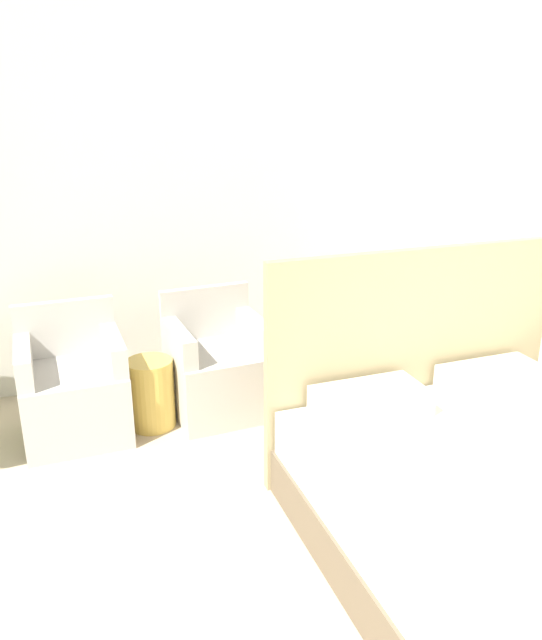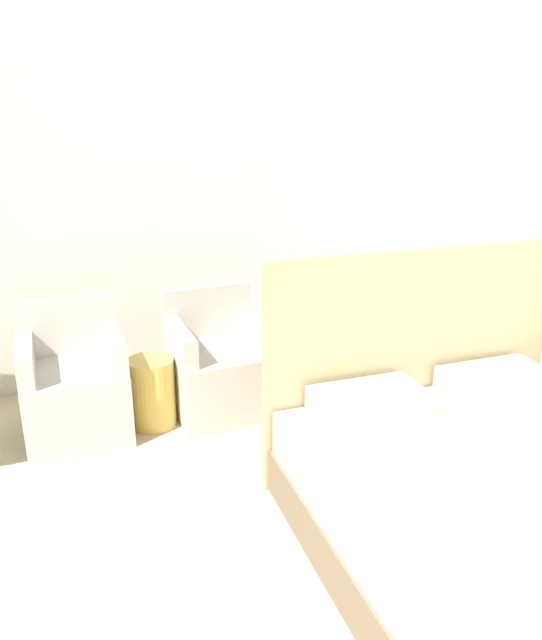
% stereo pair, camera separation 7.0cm
% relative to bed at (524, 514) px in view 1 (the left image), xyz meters
% --- Properties ---
extents(wall_back, '(10.00, 0.06, 2.90)m').
position_rel_bed_xyz_m(wall_back, '(-1.01, 2.81, 1.16)').
color(wall_back, silver).
rests_on(wall_back, ground_plane).
extents(bed, '(1.85, 2.21, 1.34)m').
position_rel_bed_xyz_m(bed, '(0.00, 0.00, 0.00)').
color(bed, brown).
rests_on(bed, ground_plane).
extents(armchair_near_window_left, '(0.67, 0.65, 0.86)m').
position_rel_bed_xyz_m(armchair_near_window_left, '(-1.90, 2.03, 0.01)').
color(armchair_near_window_left, '#B7B2A8').
rests_on(armchair_near_window_left, ground_plane).
extents(armchair_near_window_right, '(0.69, 0.67, 0.86)m').
position_rel_bed_xyz_m(armchair_near_window_right, '(-0.91, 2.03, 0.01)').
color(armchair_near_window_right, '#B7B2A8').
rests_on(armchair_near_window_right, ground_plane).
extents(side_table, '(0.31, 0.31, 0.48)m').
position_rel_bed_xyz_m(side_table, '(-1.40, 1.97, -0.05)').
color(side_table, gold).
rests_on(side_table, ground_plane).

